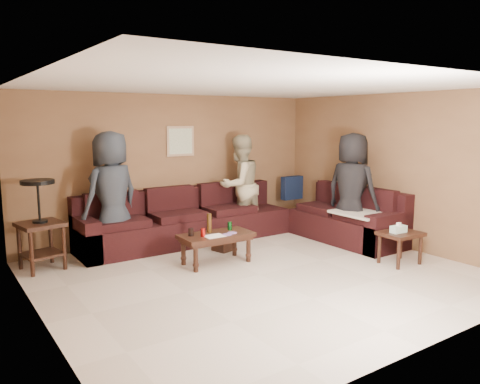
{
  "coord_description": "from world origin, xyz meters",
  "views": [
    {
      "loc": [
        -3.64,
        -4.86,
        2.07
      ],
      "look_at": [
        0.25,
        0.85,
        1.0
      ],
      "focal_mm": 35.0,
      "sensor_mm": 36.0,
      "label": 1
    }
  ],
  "objects_px": {
    "waste_bin": "(223,241)",
    "person_right": "(352,189)",
    "side_table_right": "(400,236)",
    "coffee_table": "(216,238)",
    "person_middle": "(240,185)",
    "sectional_sofa": "(245,223)",
    "person_left": "(112,195)",
    "end_table_left": "(40,223)"
  },
  "relations": [
    {
      "from": "waste_bin",
      "to": "person_right",
      "type": "xyz_separation_m",
      "value": [
        1.97,
        -0.87,
        0.77
      ]
    },
    {
      "from": "end_table_left",
      "to": "person_left",
      "type": "xyz_separation_m",
      "value": [
        1.05,
        0.06,
        0.3
      ]
    },
    {
      "from": "sectional_sofa",
      "to": "person_left",
      "type": "bearing_deg",
      "value": 168.17
    },
    {
      "from": "side_table_right",
      "to": "person_left",
      "type": "relative_size",
      "value": 0.32
    },
    {
      "from": "sectional_sofa",
      "to": "waste_bin",
      "type": "relative_size",
      "value": 14.26
    },
    {
      "from": "sectional_sofa",
      "to": "person_left",
      "type": "height_order",
      "value": "person_left"
    },
    {
      "from": "end_table_left",
      "to": "person_right",
      "type": "height_order",
      "value": "person_right"
    },
    {
      "from": "side_table_right",
      "to": "person_left",
      "type": "xyz_separation_m",
      "value": [
        -3.28,
        2.71,
        0.55
      ]
    },
    {
      "from": "side_table_right",
      "to": "sectional_sofa",
      "type": "bearing_deg",
      "value": 116.85
    },
    {
      "from": "end_table_left",
      "to": "person_right",
      "type": "xyz_separation_m",
      "value": [
        4.56,
        -1.49,
        0.27
      ]
    },
    {
      "from": "sectional_sofa",
      "to": "coffee_table",
      "type": "xyz_separation_m",
      "value": [
        -1.04,
        -0.75,
        0.05
      ]
    },
    {
      "from": "coffee_table",
      "to": "side_table_right",
      "type": "xyz_separation_m",
      "value": [
        2.19,
        -1.52,
        0.03
      ]
    },
    {
      "from": "end_table_left",
      "to": "person_left",
      "type": "bearing_deg",
      "value": 3.54
    },
    {
      "from": "end_table_left",
      "to": "person_left",
      "type": "distance_m",
      "value": 1.09
    },
    {
      "from": "side_table_right",
      "to": "person_left",
      "type": "height_order",
      "value": "person_left"
    },
    {
      "from": "person_left",
      "to": "person_middle",
      "type": "height_order",
      "value": "person_left"
    },
    {
      "from": "sectional_sofa",
      "to": "person_left",
      "type": "relative_size",
      "value": 2.43
    },
    {
      "from": "waste_bin",
      "to": "person_right",
      "type": "distance_m",
      "value": 2.29
    },
    {
      "from": "coffee_table",
      "to": "person_middle",
      "type": "bearing_deg",
      "value": 44.54
    },
    {
      "from": "coffee_table",
      "to": "waste_bin",
      "type": "xyz_separation_m",
      "value": [
        0.44,
        0.51,
        -0.21
      ]
    },
    {
      "from": "sectional_sofa",
      "to": "person_right",
      "type": "relative_size",
      "value": 2.49
    },
    {
      "from": "person_middle",
      "to": "person_left",
      "type": "bearing_deg",
      "value": -8.98
    },
    {
      "from": "person_middle",
      "to": "person_right",
      "type": "relative_size",
      "value": 0.97
    },
    {
      "from": "sectional_sofa",
      "to": "side_table_right",
      "type": "distance_m",
      "value": 2.54
    },
    {
      "from": "side_table_right",
      "to": "person_middle",
      "type": "xyz_separation_m",
      "value": [
        -0.91,
        2.77,
        0.5
      ]
    },
    {
      "from": "sectional_sofa",
      "to": "person_left",
      "type": "distance_m",
      "value": 2.28
    },
    {
      "from": "sectional_sofa",
      "to": "coffee_table",
      "type": "relative_size",
      "value": 4.33
    },
    {
      "from": "end_table_left",
      "to": "person_right",
      "type": "relative_size",
      "value": 0.68
    },
    {
      "from": "coffee_table",
      "to": "person_middle",
      "type": "height_order",
      "value": "person_middle"
    },
    {
      "from": "side_table_right",
      "to": "coffee_table",
      "type": "bearing_deg",
      "value": 145.26
    },
    {
      "from": "side_table_right",
      "to": "waste_bin",
      "type": "distance_m",
      "value": 2.68
    },
    {
      "from": "waste_bin",
      "to": "person_left",
      "type": "bearing_deg",
      "value": 156.09
    },
    {
      "from": "coffee_table",
      "to": "end_table_left",
      "type": "relative_size",
      "value": 0.85
    },
    {
      "from": "side_table_right",
      "to": "person_middle",
      "type": "distance_m",
      "value": 2.96
    },
    {
      "from": "coffee_table",
      "to": "person_left",
      "type": "height_order",
      "value": "person_left"
    },
    {
      "from": "waste_bin",
      "to": "person_left",
      "type": "distance_m",
      "value": 1.87
    },
    {
      "from": "side_table_right",
      "to": "person_middle",
      "type": "relative_size",
      "value": 0.34
    },
    {
      "from": "side_table_right",
      "to": "person_middle",
      "type": "bearing_deg",
      "value": 108.28
    },
    {
      "from": "coffee_table",
      "to": "waste_bin",
      "type": "height_order",
      "value": "coffee_table"
    },
    {
      "from": "sectional_sofa",
      "to": "person_left",
      "type": "xyz_separation_m",
      "value": [
        -2.14,
        0.45,
        0.63
      ]
    },
    {
      "from": "coffee_table",
      "to": "waste_bin",
      "type": "bearing_deg",
      "value": 48.84
    },
    {
      "from": "coffee_table",
      "to": "end_table_left",
      "type": "xyz_separation_m",
      "value": [
        -2.15,
        1.13,
        0.28
      ]
    }
  ]
}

